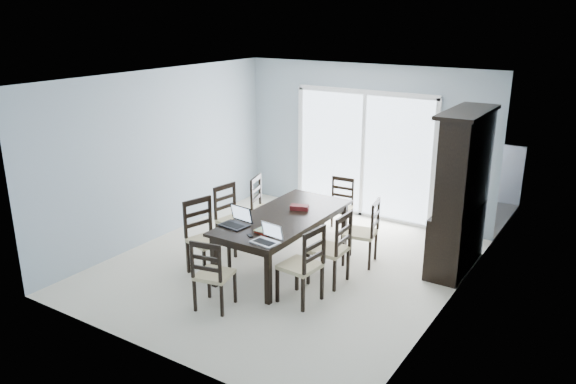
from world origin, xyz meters
name	(u,v)px	position (x,y,z in m)	size (l,w,h in m)	color
floor	(284,266)	(0.00, 0.00, 0.00)	(5.00, 5.00, 0.00)	beige
ceiling	(284,78)	(0.00, 0.00, 2.60)	(5.00, 5.00, 0.00)	white
back_wall	(364,142)	(0.00, 2.50, 1.30)	(4.50, 0.02, 2.60)	#93A4B0
wall_left	(162,155)	(-2.25, 0.00, 1.30)	(0.02, 5.00, 2.60)	#93A4B0
wall_right	(451,207)	(2.25, 0.00, 1.30)	(0.02, 5.00, 2.60)	#93A4B0
balcony	(384,201)	(0.00, 3.50, -0.05)	(4.50, 2.00, 0.10)	gray
railing	(405,160)	(0.00, 4.50, 0.55)	(4.50, 0.06, 1.10)	#99999E
dining_table	(284,221)	(0.00, 0.00, 0.67)	(1.00, 2.20, 0.75)	black
china_hutch	(461,194)	(2.02, 1.25, 1.07)	(0.50, 1.38, 2.20)	black
sliding_door	(363,154)	(0.00, 2.48, 1.09)	(2.52, 0.05, 2.18)	silver
chair_left_near	(203,229)	(-0.83, -0.72, 0.62)	(0.55, 0.54, 1.17)	black
chair_left_mid	(230,211)	(-1.01, 0.09, 0.60)	(0.49, 0.48, 1.13)	black
chair_left_far	(263,201)	(-0.84, 0.69, 0.61)	(0.55, 0.54, 1.15)	black
chair_right_near	(307,257)	(0.80, -0.74, 0.61)	(0.48, 0.47, 1.15)	black
chair_right_mid	(336,241)	(0.85, -0.10, 0.60)	(0.44, 0.43, 1.13)	black
chair_right_far	(367,225)	(0.93, 0.68, 0.58)	(0.50, 0.49, 1.10)	black
chair_end_near	(210,268)	(-0.05, -1.50, 0.55)	(0.47, 0.48, 1.05)	black
chair_end_far	(340,199)	(0.03, 1.60, 0.54)	(0.41, 0.42, 1.02)	black
laptop_dark	(234,222)	(-0.33, -0.68, 0.81)	(0.38, 0.29, 0.25)	black
laptop_silver	(265,239)	(0.33, -0.93, 0.80)	(0.35, 0.26, 0.22)	#BBBBBE
book_stack	(265,231)	(0.14, -0.65, 0.77)	(0.26, 0.21, 0.04)	maroon
cell_phone	(250,236)	(0.04, -0.84, 0.76)	(0.11, 0.05, 0.01)	black
game_box	(300,207)	(0.05, 0.32, 0.78)	(0.26, 0.13, 0.06)	#541310
hot_tub	(353,170)	(-0.71, 3.58, 0.44)	(1.95, 1.81, 0.88)	maroon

